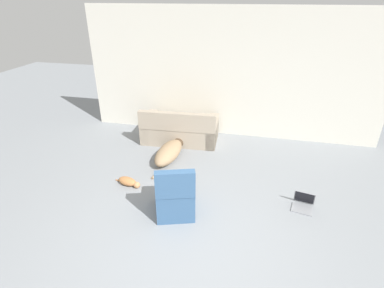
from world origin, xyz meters
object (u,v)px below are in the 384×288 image
(couch, at_px, (180,130))
(laptop_open, at_px, (303,202))
(side_chair, at_px, (175,196))
(dog, at_px, (170,151))
(cat, at_px, (129,182))

(couch, distance_m, laptop_open, 3.08)
(laptop_open, relative_size, side_chair, 0.43)
(couch, bearing_deg, dog, 87.16)
(dog, height_order, side_chair, side_chair)
(dog, xyz_separation_m, side_chair, (0.56, -1.60, 0.14))
(side_chair, bearing_deg, dog, -88.54)
(cat, bearing_deg, side_chair, -11.34)
(cat, xyz_separation_m, laptop_open, (2.90, 0.06, 0.01))
(dog, relative_size, cat, 2.83)
(cat, xyz_separation_m, side_chair, (0.99, -0.52, 0.23))
(cat, height_order, side_chair, side_chair)
(couch, distance_m, side_chair, 2.46)
(laptop_open, bearing_deg, dog, 169.05)
(laptop_open, xyz_separation_m, side_chair, (-1.91, -0.57, 0.21))
(couch, height_order, dog, couch)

